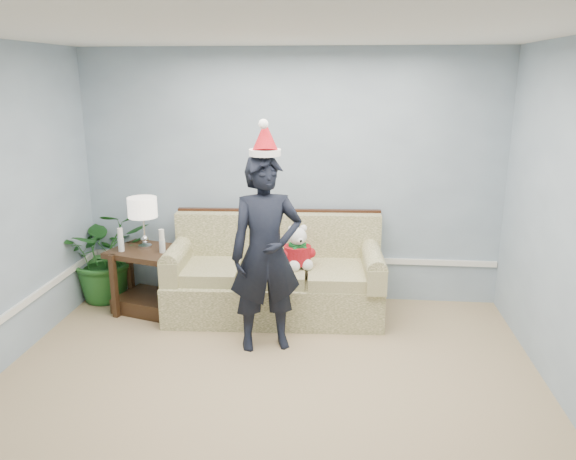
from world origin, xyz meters
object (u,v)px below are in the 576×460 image
at_px(table_lamp, 142,210).
at_px(teddy_bear, 297,252).
at_px(side_table, 149,286).
at_px(man, 266,254).
at_px(houseplant, 106,254).
at_px(sofa, 275,279).

xyz_separation_m(table_lamp, teddy_bear, (1.61, -0.08, -0.38)).
distance_m(side_table, man, 1.64).
distance_m(table_lamp, houseplant, 0.79).
bearing_deg(man, side_table, 135.30).
xyz_separation_m(side_table, man, (1.35, -0.70, 0.62)).
distance_m(houseplant, man, 2.16).
xyz_separation_m(side_table, table_lamp, (-0.03, 0.06, 0.82)).
height_order(man, teddy_bear, man).
bearing_deg(sofa, man, -91.62).
distance_m(side_table, table_lamp, 0.82).
relative_size(side_table, houseplant, 0.80).
bearing_deg(sofa, table_lamp, 178.28).
bearing_deg(teddy_bear, table_lamp, 155.52).
height_order(table_lamp, teddy_bear, table_lamp).
relative_size(sofa, table_lamp, 4.17).
xyz_separation_m(man, teddy_bear, (0.22, 0.67, -0.19)).
bearing_deg(man, table_lamp, 133.93).
bearing_deg(side_table, houseplant, 155.10).
bearing_deg(sofa, side_table, -179.22).
bearing_deg(houseplant, side_table, -24.90).
bearing_deg(table_lamp, side_table, -62.73).
xyz_separation_m(side_table, teddy_bear, (1.58, -0.02, 0.44)).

